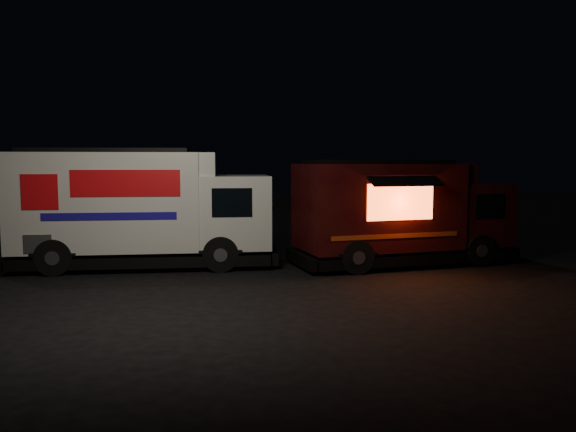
# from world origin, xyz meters

# --- Properties ---
(ground) EXTENTS (80.00, 80.00, 0.00)m
(ground) POSITION_xyz_m (0.00, 0.00, 0.00)
(ground) COLOR black
(ground) RESTS_ON ground
(white_truck) EXTENTS (7.84, 2.76, 3.54)m
(white_truck) POSITION_xyz_m (-3.37, 2.46, 1.77)
(white_truck) COLOR silver
(white_truck) RESTS_ON ground
(red_truck) EXTENTS (7.23, 3.70, 3.21)m
(red_truck) POSITION_xyz_m (4.46, 1.87, 1.60)
(red_truck) COLOR #3C0F0A
(red_truck) RESTS_ON ground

